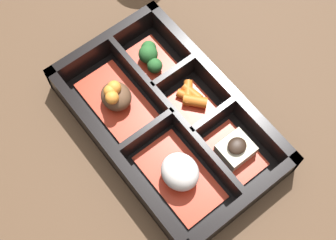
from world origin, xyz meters
name	(u,v)px	position (x,y,z in m)	size (l,w,h in m)	color
ground_plane	(168,127)	(0.00, 0.00, 0.00)	(3.00, 3.00, 0.00)	#4C3523
bento_base	(168,126)	(0.00, 0.00, 0.01)	(0.32, 0.19, 0.01)	black
bento_rim	(169,119)	(0.00, 0.00, 0.02)	(0.32, 0.19, 0.05)	black
bowl_rice	(180,173)	(-0.07, 0.04, 0.03)	(0.12, 0.07, 0.05)	#B22D19
bowl_stew	(116,98)	(0.07, 0.04, 0.03)	(0.12, 0.07, 0.05)	#B22D19
bowl_tofu	(235,150)	(-0.09, -0.04, 0.02)	(0.08, 0.05, 0.03)	#B22D19
bowl_carrots	(191,100)	(0.01, -0.05, 0.02)	(0.07, 0.05, 0.02)	#B22D19
bowl_greens	(151,57)	(0.10, -0.04, 0.02)	(0.08, 0.05, 0.03)	#B22D19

